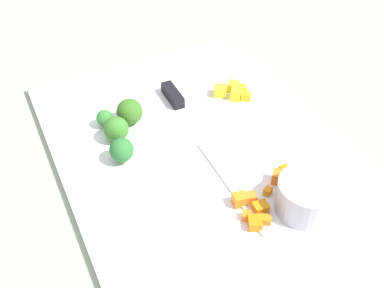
% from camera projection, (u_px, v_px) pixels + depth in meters
% --- Properties ---
extents(ground_plane, '(4.00, 4.00, 0.00)m').
position_uv_depth(ground_plane, '(192.00, 155.00, 0.69)').
color(ground_plane, gray).
extents(cutting_board, '(0.52, 0.37, 0.01)m').
position_uv_depth(cutting_board, '(192.00, 152.00, 0.69)').
color(cutting_board, white).
rests_on(cutting_board, ground_plane).
extents(prep_bowl, '(0.08, 0.08, 0.04)m').
position_uv_depth(prep_bowl, '(307.00, 196.00, 0.59)').
color(prep_bowl, '#B4B8C1').
rests_on(prep_bowl, cutting_board).
extents(chef_knife, '(0.33, 0.03, 0.02)m').
position_uv_depth(chef_knife, '(195.00, 127.00, 0.71)').
color(chef_knife, silver).
rests_on(chef_knife, cutting_board).
extents(carrot_dice_0, '(0.02, 0.02, 0.01)m').
position_uv_depth(carrot_dice_0, '(260.00, 208.00, 0.59)').
color(carrot_dice_0, orange).
rests_on(carrot_dice_0, cutting_board).
extents(carrot_dice_1, '(0.01, 0.01, 0.01)m').
position_uv_depth(carrot_dice_1, '(268.00, 191.00, 0.61)').
color(carrot_dice_1, orange).
rests_on(carrot_dice_1, cutting_board).
extents(carrot_dice_2, '(0.02, 0.02, 0.01)m').
position_uv_depth(carrot_dice_2, '(265.00, 220.00, 0.58)').
color(carrot_dice_2, orange).
rests_on(carrot_dice_2, cutting_board).
extents(carrot_dice_3, '(0.01, 0.01, 0.01)m').
position_uv_depth(carrot_dice_3, '(284.00, 169.00, 0.64)').
color(carrot_dice_3, orange).
rests_on(carrot_dice_3, cutting_board).
extents(carrot_dice_4, '(0.02, 0.02, 0.02)m').
position_uv_depth(carrot_dice_4, '(240.00, 200.00, 0.60)').
color(carrot_dice_4, orange).
rests_on(carrot_dice_4, cutting_board).
extents(carrot_dice_5, '(0.02, 0.02, 0.02)m').
position_uv_depth(carrot_dice_5, '(278.00, 177.00, 0.63)').
color(carrot_dice_5, orange).
rests_on(carrot_dice_5, cutting_board).
extents(carrot_dice_6, '(0.02, 0.02, 0.01)m').
position_uv_depth(carrot_dice_6, '(247.00, 216.00, 0.58)').
color(carrot_dice_6, orange).
rests_on(carrot_dice_6, cutting_board).
extents(carrot_dice_7, '(0.02, 0.02, 0.01)m').
position_uv_depth(carrot_dice_7, '(251.00, 198.00, 0.60)').
color(carrot_dice_7, orange).
rests_on(carrot_dice_7, cutting_board).
extents(carrot_dice_8, '(0.02, 0.02, 0.01)m').
position_uv_depth(carrot_dice_8, '(255.00, 223.00, 0.57)').
color(carrot_dice_8, orange).
rests_on(carrot_dice_8, cutting_board).
extents(pepper_dice_0, '(0.03, 0.03, 0.02)m').
position_uv_depth(pepper_dice_0, '(233.00, 87.00, 0.78)').
color(pepper_dice_0, yellow).
rests_on(pepper_dice_0, cutting_board).
extents(pepper_dice_1, '(0.02, 0.02, 0.02)m').
position_uv_depth(pepper_dice_1, '(236.00, 94.00, 0.77)').
color(pepper_dice_1, yellow).
rests_on(pepper_dice_1, cutting_board).
extents(pepper_dice_2, '(0.02, 0.02, 0.01)m').
position_uv_depth(pepper_dice_2, '(246.00, 96.00, 0.77)').
color(pepper_dice_2, yellow).
rests_on(pepper_dice_2, cutting_board).
extents(pepper_dice_3, '(0.02, 0.02, 0.01)m').
position_uv_depth(pepper_dice_3, '(242.00, 89.00, 0.78)').
color(pepper_dice_3, yellow).
rests_on(pepper_dice_3, cutting_board).
extents(pepper_dice_4, '(0.03, 0.03, 0.02)m').
position_uv_depth(pepper_dice_4, '(220.00, 91.00, 0.77)').
color(pepper_dice_4, yellow).
rests_on(pepper_dice_4, cutting_board).
extents(broccoli_floret_0, '(0.04, 0.04, 0.04)m').
position_uv_depth(broccoli_floret_0, '(116.00, 129.00, 0.68)').
color(broccoli_floret_0, '#8EBF6C').
rests_on(broccoli_floret_0, cutting_board).
extents(broccoli_floret_1, '(0.04, 0.04, 0.04)m').
position_uv_depth(broccoli_floret_1, '(130.00, 112.00, 0.71)').
color(broccoli_floret_1, '#8BBA5B').
rests_on(broccoli_floret_1, cutting_board).
extents(broccoli_floret_2, '(0.03, 0.03, 0.04)m').
position_uv_depth(broccoli_floret_2, '(122.00, 150.00, 0.65)').
color(broccoli_floret_2, '#8FAF60').
rests_on(broccoli_floret_2, cutting_board).
extents(broccoli_floret_3, '(0.03, 0.03, 0.03)m').
position_uv_depth(broccoli_floret_3, '(105.00, 118.00, 0.71)').
color(broccoli_floret_3, '#92B856').
rests_on(broccoli_floret_3, cutting_board).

